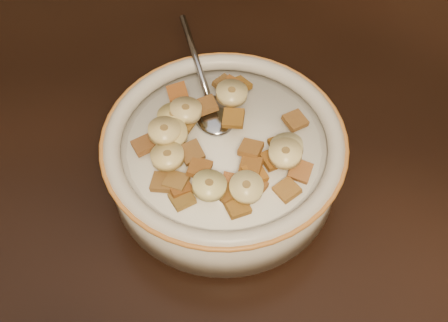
# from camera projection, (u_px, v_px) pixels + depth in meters

# --- Properties ---
(table) EXTENTS (1.44, 0.96, 0.04)m
(table) POSITION_uv_depth(u_px,v_px,m) (111.00, 251.00, 0.63)
(table) COLOR black
(table) RESTS_ON floor
(chair) EXTENTS (0.59, 0.59, 1.04)m
(chair) POSITION_uv_depth(u_px,v_px,m) (264.00, 57.00, 1.09)
(chair) COLOR black
(chair) RESTS_ON floor
(cereal_bowl) EXTENTS (0.23, 0.23, 0.06)m
(cereal_bowl) POSITION_uv_depth(u_px,v_px,m) (224.00, 162.00, 0.63)
(cereal_bowl) COLOR #B6B3AA
(cereal_bowl) RESTS_ON table
(milk) EXTENTS (0.19, 0.19, 0.00)m
(milk) POSITION_uv_depth(u_px,v_px,m) (224.00, 146.00, 0.61)
(milk) COLOR white
(milk) RESTS_ON cereal_bowl
(spoon) EXTENTS (0.06, 0.07, 0.01)m
(spoon) POSITION_uv_depth(u_px,v_px,m) (214.00, 115.00, 0.63)
(spoon) COLOR gray
(spoon) RESTS_ON cereal_bowl
(cereal_square_0) EXTENTS (0.03, 0.03, 0.01)m
(cereal_square_0) POSITION_uv_depth(u_px,v_px,m) (231.00, 85.00, 0.65)
(cereal_square_0) COLOR brown
(cereal_square_0) RESTS_ON milk
(cereal_square_1) EXTENTS (0.02, 0.02, 0.01)m
(cereal_square_1) POSITION_uv_depth(u_px,v_px,m) (233.00, 118.00, 0.60)
(cereal_square_1) COLOR brown
(cereal_square_1) RESTS_ON milk
(cereal_square_2) EXTENTS (0.03, 0.03, 0.01)m
(cereal_square_2) POSITION_uv_depth(u_px,v_px,m) (182.00, 199.00, 0.57)
(cereal_square_2) COLOR brown
(cereal_square_2) RESTS_ON milk
(cereal_square_3) EXTENTS (0.02, 0.02, 0.01)m
(cereal_square_3) POSITION_uv_depth(u_px,v_px,m) (176.00, 182.00, 0.57)
(cereal_square_3) COLOR brown
(cereal_square_3) RESTS_ON milk
(cereal_square_4) EXTENTS (0.03, 0.03, 0.01)m
(cereal_square_4) POSITION_uv_depth(u_px,v_px,m) (295.00, 121.00, 0.62)
(cereal_square_4) COLOR brown
(cereal_square_4) RESTS_ON milk
(cereal_square_5) EXTENTS (0.03, 0.03, 0.01)m
(cereal_square_5) POSITION_uv_depth(u_px,v_px,m) (227.00, 192.00, 0.56)
(cereal_square_5) COLOR brown
(cereal_square_5) RESTS_ON milk
(cereal_square_6) EXTENTS (0.03, 0.03, 0.01)m
(cereal_square_6) POSITION_uv_depth(u_px,v_px,m) (206.00, 105.00, 0.62)
(cereal_square_6) COLOR brown
(cereal_square_6) RESTS_ON milk
(cereal_square_7) EXTENTS (0.02, 0.02, 0.01)m
(cereal_square_7) POSITION_uv_depth(u_px,v_px,m) (232.00, 184.00, 0.57)
(cereal_square_7) COLOR #98582D
(cereal_square_7) RESTS_ON milk
(cereal_square_8) EXTENTS (0.02, 0.02, 0.01)m
(cereal_square_8) POSITION_uv_depth(u_px,v_px,m) (163.00, 182.00, 0.58)
(cereal_square_8) COLOR brown
(cereal_square_8) RESTS_ON milk
(cereal_square_9) EXTENTS (0.03, 0.03, 0.01)m
(cereal_square_9) POSITION_uv_depth(u_px,v_px,m) (144.00, 145.00, 0.60)
(cereal_square_9) COLOR brown
(cereal_square_9) RESTS_ON milk
(cereal_square_10) EXTENTS (0.03, 0.03, 0.01)m
(cereal_square_10) POSITION_uv_depth(u_px,v_px,m) (287.00, 190.00, 0.57)
(cereal_square_10) COLOR olive
(cereal_square_10) RESTS_ON milk
(cereal_square_11) EXTENTS (0.03, 0.03, 0.01)m
(cereal_square_11) POSITION_uv_depth(u_px,v_px,m) (254.00, 187.00, 0.57)
(cereal_square_11) COLOR brown
(cereal_square_11) RESTS_ON milk
(cereal_square_12) EXTENTS (0.03, 0.03, 0.01)m
(cereal_square_12) POSITION_uv_depth(u_px,v_px,m) (184.00, 122.00, 0.61)
(cereal_square_12) COLOR brown
(cereal_square_12) RESTS_ON milk
(cereal_square_13) EXTENTS (0.03, 0.03, 0.01)m
(cereal_square_13) POSITION_uv_depth(u_px,v_px,m) (191.00, 152.00, 0.58)
(cereal_square_13) COLOR brown
(cereal_square_13) RESTS_ON milk
(cereal_square_14) EXTENTS (0.03, 0.03, 0.01)m
(cereal_square_14) POSITION_uv_depth(u_px,v_px,m) (178.00, 93.00, 0.64)
(cereal_square_14) COLOR brown
(cereal_square_14) RESTS_ON milk
(cereal_square_15) EXTENTS (0.03, 0.03, 0.01)m
(cereal_square_15) POSITION_uv_depth(u_px,v_px,m) (237.00, 206.00, 0.56)
(cereal_square_15) COLOR brown
(cereal_square_15) RESTS_ON milk
(cereal_square_16) EXTENTS (0.02, 0.02, 0.01)m
(cereal_square_16) POSITION_uv_depth(u_px,v_px,m) (184.00, 117.00, 0.61)
(cereal_square_16) COLOR brown
(cereal_square_16) RESTS_ON milk
(cereal_square_17) EXTENTS (0.03, 0.03, 0.01)m
(cereal_square_17) POSITION_uv_depth(u_px,v_px,m) (281.00, 145.00, 0.59)
(cereal_square_17) COLOR brown
(cereal_square_17) RESTS_ON milk
(cereal_square_18) EXTENTS (0.02, 0.02, 0.01)m
(cereal_square_18) POSITION_uv_depth(u_px,v_px,m) (251.00, 149.00, 0.58)
(cereal_square_18) COLOR #9B5C22
(cereal_square_18) RESTS_ON milk
(cereal_square_19) EXTENTS (0.02, 0.02, 0.01)m
(cereal_square_19) POSITION_uv_depth(u_px,v_px,m) (300.00, 171.00, 0.58)
(cereal_square_19) COLOR brown
(cereal_square_19) RESTS_ON milk
(cereal_square_20) EXTENTS (0.03, 0.03, 0.01)m
(cereal_square_20) POSITION_uv_depth(u_px,v_px,m) (225.00, 85.00, 0.65)
(cereal_square_20) COLOR brown
(cereal_square_20) RESTS_ON milk
(cereal_square_21) EXTENTS (0.02, 0.02, 0.01)m
(cereal_square_21) POSITION_uv_depth(u_px,v_px,m) (251.00, 167.00, 0.58)
(cereal_square_21) COLOR #96591B
(cereal_square_21) RESTS_ON milk
(cereal_square_22) EXTENTS (0.03, 0.03, 0.01)m
(cereal_square_22) POSITION_uv_depth(u_px,v_px,m) (179.00, 187.00, 0.57)
(cereal_square_22) COLOR brown
(cereal_square_22) RESTS_ON milk
(cereal_square_23) EXTENTS (0.03, 0.03, 0.01)m
(cereal_square_23) POSITION_uv_depth(u_px,v_px,m) (273.00, 159.00, 0.59)
(cereal_square_23) COLOR #934C1A
(cereal_square_23) RESTS_ON milk
(cereal_square_24) EXTENTS (0.03, 0.03, 0.01)m
(cereal_square_24) POSITION_uv_depth(u_px,v_px,m) (254.00, 174.00, 0.57)
(cereal_square_24) COLOR #9D541B
(cereal_square_24) RESTS_ON milk
(cereal_square_25) EXTENTS (0.03, 0.03, 0.01)m
(cereal_square_25) POSITION_uv_depth(u_px,v_px,m) (239.00, 85.00, 0.65)
(cereal_square_25) COLOR brown
(cereal_square_25) RESTS_ON milk
(cereal_square_26) EXTENTS (0.02, 0.02, 0.01)m
(cereal_square_26) POSITION_uv_depth(u_px,v_px,m) (200.00, 168.00, 0.57)
(cereal_square_26) COLOR #955623
(cereal_square_26) RESTS_ON milk
(banana_slice_0) EXTENTS (0.04, 0.04, 0.01)m
(banana_slice_0) POSITION_uv_depth(u_px,v_px,m) (186.00, 110.00, 0.61)
(banana_slice_0) COLOR #CCB87F
(banana_slice_0) RESTS_ON milk
(banana_slice_1) EXTENTS (0.03, 0.03, 0.02)m
(banana_slice_1) POSITION_uv_depth(u_px,v_px,m) (209.00, 185.00, 0.56)
(banana_slice_1) COLOR beige
(banana_slice_1) RESTS_ON milk
(banana_slice_2) EXTENTS (0.04, 0.04, 0.01)m
(banana_slice_2) POSITION_uv_depth(u_px,v_px,m) (285.00, 153.00, 0.57)
(banana_slice_2) COLOR #F0DF91
(banana_slice_2) RESTS_ON milk
(banana_slice_3) EXTENTS (0.04, 0.04, 0.01)m
(banana_slice_3) POSITION_uv_depth(u_px,v_px,m) (174.00, 116.00, 0.60)
(banana_slice_3) COLOR #D8B56B
(banana_slice_3) RESTS_ON milk
(banana_slice_4) EXTENTS (0.04, 0.04, 0.02)m
(banana_slice_4) POSITION_uv_depth(u_px,v_px,m) (287.00, 148.00, 0.58)
(banana_slice_4) COLOR beige
(banana_slice_4) RESTS_ON milk
(banana_slice_5) EXTENTS (0.04, 0.04, 0.01)m
(banana_slice_5) POSITION_uv_depth(u_px,v_px,m) (164.00, 131.00, 0.59)
(banana_slice_5) COLOR tan
(banana_slice_5) RESTS_ON milk
(banana_slice_6) EXTENTS (0.04, 0.04, 0.01)m
(banana_slice_6) POSITION_uv_depth(u_px,v_px,m) (246.00, 187.00, 0.56)
(banana_slice_6) COLOR #DBBF84
(banana_slice_6) RESTS_ON milk
(banana_slice_7) EXTENTS (0.03, 0.03, 0.02)m
(banana_slice_7) POSITION_uv_depth(u_px,v_px,m) (168.00, 156.00, 0.57)
(banana_slice_7) COLOR #DAC083
(banana_slice_7) RESTS_ON milk
(banana_slice_8) EXTENTS (0.04, 0.04, 0.01)m
(banana_slice_8) POSITION_uv_depth(u_px,v_px,m) (232.00, 93.00, 0.61)
(banana_slice_8) COLOR #C9B486
(banana_slice_8) RESTS_ON milk
(banana_slice_9) EXTENTS (0.04, 0.04, 0.01)m
(banana_slice_9) POSITION_uv_depth(u_px,v_px,m) (171.00, 134.00, 0.59)
(banana_slice_9) COLOR #E0CE82
(banana_slice_9) RESTS_ON milk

